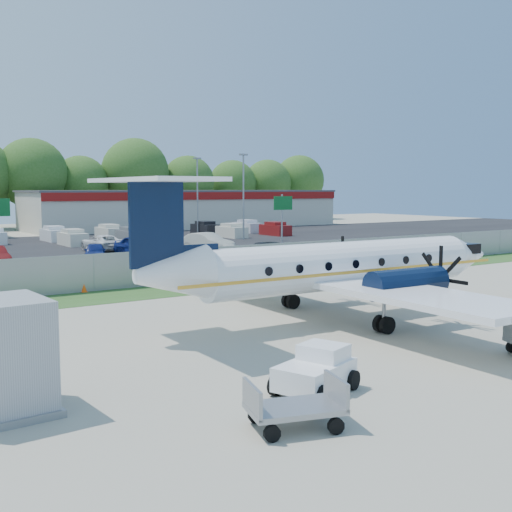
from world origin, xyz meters
TOP-DOWN VIEW (x-y plane):
  - ground at (0.00, 0.00)m, footprint 170.00×170.00m
  - grass_verge at (0.00, 12.00)m, footprint 170.00×4.00m
  - access_road at (0.00, 19.00)m, footprint 170.00×8.00m
  - parking_lot at (0.00, 40.00)m, footprint 170.00×32.00m
  - perimeter_fence at (0.00, 14.00)m, footprint 120.00×0.06m
  - building_east at (26.00, 61.98)m, footprint 44.40×12.40m
  - sign_mid at (3.00, 22.91)m, footprint 1.80×0.26m
  - sign_right at (14.00, 22.91)m, footprint 1.80×0.26m
  - light_pole_ne at (20.00, 38.00)m, footprint 0.90×0.35m
  - light_pole_se at (20.00, 48.00)m, footprint 0.90×0.35m
  - aircraft at (0.80, 1.28)m, footprint 18.71×18.48m
  - pushback_tug at (-5.98, -5.79)m, footprint 2.61×2.27m
  - baggage_cart_near at (-8.11, -7.60)m, footprint 2.42×1.85m
  - cone_starboard_wing at (-5.56, 14.00)m, footprint 0.34×0.34m
  - road_car_mid at (10.02, 19.93)m, footprint 5.12×2.84m
  - road_car_east at (30.18, 18.29)m, footprint 5.73×3.16m
  - parked_car_c at (0.32, 28.50)m, footprint 2.87×4.21m
  - parked_car_d at (4.53, 29.80)m, footprint 3.28×5.11m
  - parked_car_e at (10.33, 28.76)m, footprint 3.14×5.43m
  - parked_car_g at (3.33, 35.06)m, footprint 2.60×5.29m
  - far_parking_rows at (0.00, 45.00)m, footprint 56.00×10.00m

SIDE VIEW (x-z plane):
  - ground at x=0.00m, z-range 0.00..0.00m
  - road_car_mid at x=10.02m, z-range -0.82..0.82m
  - road_car_east at x=30.18m, z-range -0.76..0.76m
  - parked_car_c at x=0.32m, z-range -0.66..0.66m
  - parked_car_d at x=4.53m, z-range -0.81..0.81m
  - parked_car_e at x=10.33m, z-range -0.85..0.85m
  - parked_car_g at x=3.33m, z-range -0.72..0.72m
  - far_parking_rows at x=0.00m, z-range -0.80..0.80m
  - grass_verge at x=0.00m, z-range 0.00..0.02m
  - access_road at x=0.00m, z-range 0.00..0.02m
  - parking_lot at x=0.00m, z-range 0.00..0.02m
  - cone_starboard_wing at x=-5.56m, z-range -0.01..0.47m
  - baggage_cart_near at x=-8.11m, z-range -0.04..1.09m
  - pushback_tug at x=-5.98m, z-range -0.03..1.20m
  - perimeter_fence at x=0.00m, z-range 0.01..2.00m
  - aircraft at x=0.80m, z-range -0.66..5.16m
  - building_east at x=26.00m, z-range 0.01..5.25m
  - sign_mid at x=3.00m, z-range 1.11..6.11m
  - sign_right at x=14.00m, z-range 1.11..6.11m
  - light_pole_ne at x=20.00m, z-range 0.69..9.78m
  - light_pole_se at x=20.00m, z-range 0.69..9.78m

